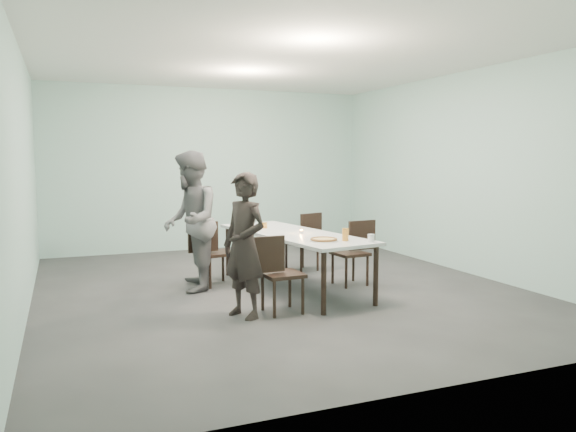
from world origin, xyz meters
name	(u,v)px	position (x,y,z in m)	size (l,w,h in m)	color
ground	(277,288)	(0.00, 0.00, 0.00)	(7.00, 7.00, 0.00)	#333335
room_shell	(276,134)	(0.00, 0.00, 2.03)	(6.02, 7.02, 3.01)	#A2CCC5
table	(293,237)	(0.19, -0.13, 0.69)	(1.32, 2.71, 0.75)	white
chair_near_left	(276,269)	(-0.44, -1.13, 0.50)	(0.62, 0.44, 0.87)	black
chair_far_left	(211,249)	(-0.77, 0.47, 0.50)	(0.64, 0.48, 0.87)	black
chair_near_right	(355,248)	(1.07, -0.19, 0.50)	(0.63, 0.46, 0.87)	black
chair_far_right	(306,238)	(0.84, 0.96, 0.50)	(0.65, 0.53, 0.87)	black
diner_near	(244,245)	(-0.80, -1.13, 0.79)	(0.57, 0.38, 1.57)	black
diner_far	(190,221)	(-1.08, 0.30, 0.91)	(0.88, 0.69, 1.81)	slate
pizza	(324,240)	(0.22, -0.97, 0.77)	(0.34, 0.34, 0.04)	white
side_plate	(326,237)	(0.39, -0.69, 0.76)	(0.18, 0.18, 0.01)	white
beer_glass	(345,235)	(0.47, -1.04, 0.82)	(0.08, 0.08, 0.15)	orange
water_tumbler	(371,238)	(0.71, -1.22, 0.80)	(0.08, 0.08, 0.09)	silver
tealight	(301,232)	(0.25, -0.25, 0.77)	(0.06, 0.06, 0.05)	silver
amber_tumbler	(265,225)	(-0.01, 0.43, 0.79)	(0.07, 0.07, 0.08)	orange
menu	(246,226)	(-0.19, 0.74, 0.75)	(0.30, 0.22, 0.01)	silver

